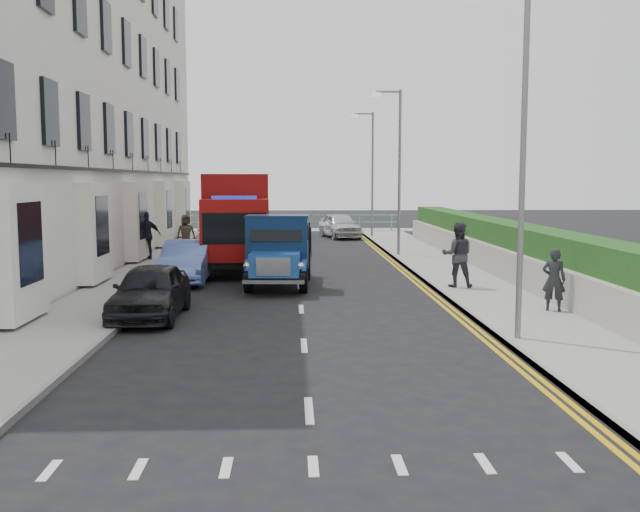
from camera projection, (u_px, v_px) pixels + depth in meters
The scene contains 22 objects.
ground at pixel (302, 325), 16.15m from camera, with size 120.00×120.00×0.00m, color black.
pavement_west at pixel (150, 272), 24.88m from camera, with size 2.40×38.00×0.12m, color gray.
pavement_east at pixel (447, 271), 25.30m from camera, with size 2.60×38.00×0.12m, color gray.
promenade at pixel (295, 231), 44.96m from camera, with size 30.00×2.50×0.12m, color gray.
sea_plane at pixel (294, 210), 75.76m from camera, with size 120.00×120.00×0.00m, color slate.
terrace_west at pixel (56, 80), 27.92m from camera, with size 6.31×30.20×14.25m.
garden_east at pixel (501, 247), 25.28m from camera, with size 1.45×28.00×1.75m.
seafront_railing at pixel (295, 223), 44.10m from camera, with size 13.00×0.08×1.11m.
lamp_near at pixel (517, 143), 13.90m from camera, with size 1.23×0.18×7.00m.
lamp_mid at pixel (397, 162), 29.80m from camera, with size 1.23×0.18×7.00m.
lamp_far at pixel (370, 167), 39.73m from camera, with size 1.23×0.18×7.00m.
bedford_lorry at pixel (278, 255), 21.45m from camera, with size 2.09×4.75×2.20m.
red_lorry at pixel (236, 219), 26.06m from camera, with size 2.66×6.77×3.48m.
parked_car_front at pixel (150, 291), 16.93m from camera, with size 1.53×3.82×1.30m, color black.
parked_car_mid at pixel (187, 261), 22.89m from camera, with size 1.41×4.04×1.33m, color #6682DB.
parked_car_rear at pixel (220, 235), 33.44m from camera, with size 1.90×4.68×1.36m, color #A6A4A9.
seafront_car_left at pixel (233, 226), 37.97m from camera, with size 2.69×5.84×1.62m, color black.
seafront_car_right at pixel (340, 225), 40.15m from camera, with size 1.66×4.12×1.40m, color silver.
pedestrian_east_near at pixel (554, 280), 17.21m from camera, with size 0.56×0.36×1.52m, color #212327.
pedestrian_east_far at pixel (458, 255), 21.02m from camera, with size 0.93×0.72×1.91m, color #302D38.
pedestrian_west_near at pixel (147, 235), 28.32m from camera, with size 1.12×0.47×1.92m, color #1B1D30.
pedestrian_west_far at pixel (186, 234), 30.49m from camera, with size 0.82×0.53×1.68m, color #41382F.
Camera 1 is at (-0.24, -15.89, 3.30)m, focal length 40.00 mm.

